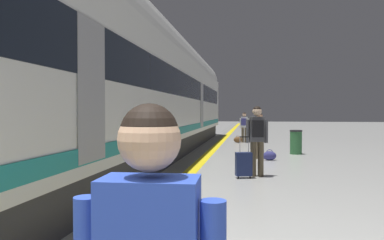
{
  "coord_description": "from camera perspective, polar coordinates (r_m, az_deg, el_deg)",
  "views": [
    {
      "loc": [
        0.55,
        -0.76,
        1.61
      ],
      "look_at": [
        -0.58,
        6.32,
        1.44
      ],
      "focal_mm": 34.97,
      "sensor_mm": 36.0,
      "label": 1
    }
  ],
  "objects": [
    {
      "name": "safety_line_strip",
      "position": [
        11.0,
        0.6,
        -7.08
      ],
      "size": [
        0.36,
        80.0,
        0.01
      ],
      "primitive_type": "cube",
      "color": "yellow",
      "rests_on": "ground"
    },
    {
      "name": "tactile_edge_band",
      "position": [
        11.05,
        -1.07,
        -7.05
      ],
      "size": [
        0.6,
        80.0,
        0.01
      ],
      "primitive_type": "cube",
      "color": "slate",
      "rests_on": "ground"
    },
    {
      "name": "high_speed_train",
      "position": [
        10.92,
        -10.8,
        5.99
      ],
      "size": [
        2.94,
        34.31,
        4.97
      ],
      "color": "#38383D",
      "rests_on": "ground"
    },
    {
      "name": "passenger_near",
      "position": [
        9.36,
        9.9,
        -2.24
      ],
      "size": [
        0.54,
        0.36,
        1.74
      ],
      "color": "brown",
      "rests_on": "ground"
    },
    {
      "name": "suitcase_near",
      "position": [
        9.14,
        7.87,
        -6.67
      ],
      "size": [
        0.42,
        0.31,
        1.01
      ],
      "color": "#19234C",
      "rests_on": "ground"
    },
    {
      "name": "passenger_mid",
      "position": [
        19.58,
        7.96,
        -0.7
      ],
      "size": [
        0.47,
        0.36,
        1.56
      ],
      "color": "brown",
      "rests_on": "ground"
    },
    {
      "name": "duffel_bag_mid",
      "position": [
        19.49,
        7.01,
        -2.99
      ],
      "size": [
        0.44,
        0.26,
        0.36
      ],
      "color": "brown",
      "rests_on": "ground"
    },
    {
      "name": "passenger_far",
      "position": [
        12.88,
        10.27,
        -1.82
      ],
      "size": [
        0.48,
        0.25,
        1.57
      ],
      "color": "brown",
      "rests_on": "ground"
    },
    {
      "name": "duffel_bag_far",
      "position": [
        12.63,
        11.75,
        -5.34
      ],
      "size": [
        0.44,
        0.26,
        0.36
      ],
      "color": "navy",
      "rests_on": "ground"
    },
    {
      "name": "waste_bin",
      "position": [
        14.63,
        15.57,
        -3.25
      ],
      "size": [
        0.46,
        0.46,
        0.91
      ],
      "color": "#2D6638",
      "rests_on": "ground"
    }
  ]
}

